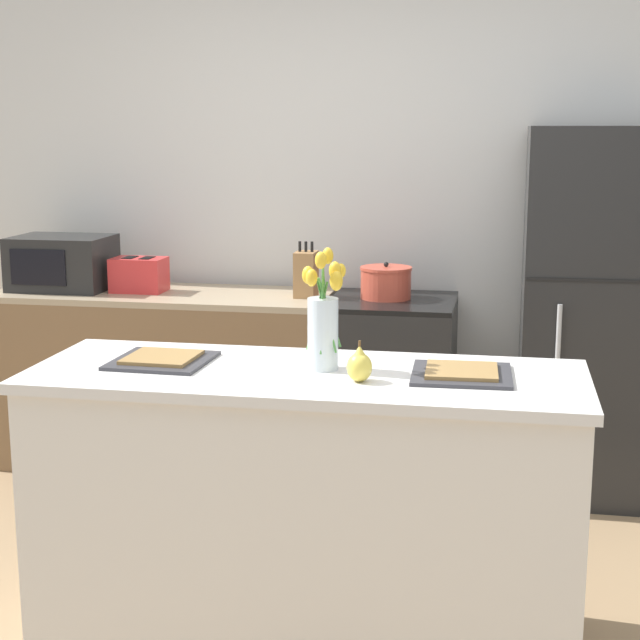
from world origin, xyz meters
TOP-DOWN VIEW (x-y plane):
  - ground_plane at (0.00, 0.00)m, footprint 10.00×10.00m
  - back_wall at (0.00, 2.00)m, footprint 5.20×0.08m
  - kitchen_island at (0.00, 0.00)m, footprint 1.80×0.66m
  - back_counter at (-1.06, 1.60)m, footprint 1.68×0.60m
  - stove_range at (0.10, 1.60)m, footprint 0.60×0.61m
  - refrigerator at (1.05, 1.60)m, footprint 0.68×0.67m
  - flower_vase at (0.05, 0.04)m, footprint 0.14×0.14m
  - pear_figurine at (0.19, -0.10)m, footprint 0.08×0.08m
  - plate_setting_left at (-0.50, 0.03)m, footprint 0.32×0.32m
  - plate_setting_right at (0.50, 0.03)m, footprint 0.32×0.32m
  - toaster at (-1.17, 1.59)m, footprint 0.28×0.18m
  - cooking_pot at (0.06, 1.62)m, footprint 0.25×0.25m
  - microwave at (-1.58, 1.60)m, footprint 0.48×0.37m
  - knife_block at (-0.32, 1.60)m, footprint 0.10×0.14m

SIDE VIEW (x-z plane):
  - ground_plane at x=0.00m, z-range 0.00..0.00m
  - stove_range at x=0.10m, z-range 0.00..0.89m
  - back_counter at x=-1.06m, z-range 0.00..0.89m
  - kitchen_island at x=0.00m, z-range 0.00..0.93m
  - refrigerator at x=1.05m, z-range 0.00..1.71m
  - plate_setting_left at x=-0.50m, z-range 0.93..0.95m
  - plate_setting_right at x=0.50m, z-range 0.93..0.95m
  - cooking_pot at x=0.06m, z-range 0.88..1.06m
  - toaster at x=-1.17m, z-range 0.89..1.06m
  - pear_figurine at x=0.19m, z-range 0.92..1.04m
  - knife_block at x=-0.32m, z-range 0.87..1.14m
  - microwave at x=-1.58m, z-range 0.89..1.16m
  - flower_vase at x=0.05m, z-range 0.89..1.29m
  - back_wall at x=0.00m, z-range 0.00..2.70m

